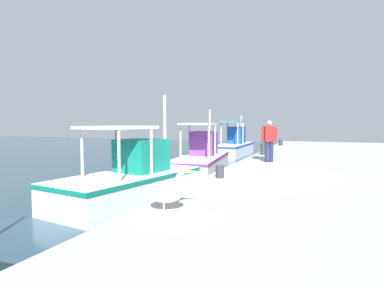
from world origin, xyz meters
TOP-DOWN VIEW (x-y plane):
  - fishing_boat_second at (-2.06, 2.16)m, footprint 5.24×2.87m
  - fishing_boat_third at (4.63, 2.33)m, footprint 6.00×2.63m
  - fishing_boat_fourth at (12.57, 2.73)m, footprint 5.73×1.68m
  - pelican at (-5.31, -0.62)m, footprint 0.64×0.94m
  - fisherman_standing at (2.92, -1.17)m, footprint 0.47×0.55m
  - mooring_bollard_second at (-1.45, -0.45)m, footprint 0.24×0.24m
  - mooring_bollard_third at (5.87, -0.45)m, footprint 0.26×0.26m
  - mooring_bollard_fourth at (12.78, -0.45)m, footprint 0.27×0.27m

SIDE VIEW (x-z plane):
  - fishing_boat_third at x=4.63m, z-range -0.89..2.15m
  - fishing_boat_second at x=-2.06m, z-range -1.00..2.30m
  - fishing_boat_fourth at x=12.57m, z-range -0.74..2.10m
  - mooring_bollard_second at x=-1.45m, z-range 0.80..1.16m
  - mooring_bollard_fourth at x=12.78m, z-range 0.80..1.19m
  - mooring_bollard_third at x=5.87m, z-range 0.80..1.34m
  - pelican at x=-5.31m, z-range 0.79..1.61m
  - fisherman_standing at x=2.92m, z-range 0.89..2.56m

